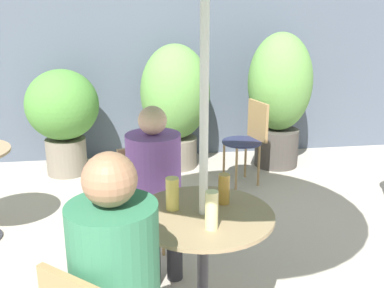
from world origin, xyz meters
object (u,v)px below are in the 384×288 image
object	(u,v)px
beer_glass_0	(224,189)
beer_glass_1	(172,194)
bistro_chair_0	(147,196)
cafe_table_near	(203,243)
potted_plant_0	(63,112)
potted_plant_1	(175,99)
seated_person_1	(118,273)
bistro_chair_3	(250,134)
potted_plant_2	(279,93)
seated_person_0	(155,179)
beer_glass_2	(212,210)

from	to	relation	value
beer_glass_0	beer_glass_1	xyz separation A→B (m)	(-0.28, -0.03, 0.00)
bistro_chair_0	beer_glass_0	size ratio (longest dim) A/B	5.07
beer_glass_1	cafe_table_near	bearing A→B (deg)	-26.19
potted_plant_0	potted_plant_1	size ratio (longest dim) A/B	0.82
cafe_table_near	seated_person_1	world-z (taller)	seated_person_1
bistro_chair_0	bistro_chair_3	distance (m)	1.75
bistro_chair_0	beer_glass_0	distance (m)	0.81
seated_person_1	potted_plant_2	xyz separation A→B (m)	(1.71, 3.08, 0.10)
bistro_chair_3	seated_person_1	bearing A→B (deg)	-41.70
bistro_chair_0	seated_person_0	xyz separation A→B (m)	(0.05, -0.13, 0.17)
bistro_chair_0	beer_glass_1	xyz separation A→B (m)	(0.10, -0.67, 0.30)
bistro_chair_3	beer_glass_1	world-z (taller)	beer_glass_1
beer_glass_0	beer_glass_2	size ratio (longest dim) A/B	0.87
seated_person_1	beer_glass_2	world-z (taller)	seated_person_1
bistro_chair_0	beer_glass_2	distance (m)	1.00
bistro_chair_3	beer_glass_1	xyz separation A→B (m)	(-0.98, -2.05, 0.30)
seated_person_0	beer_glass_0	size ratio (longest dim) A/B	7.01
cafe_table_near	potted_plant_2	distance (m)	2.90
potted_plant_0	potted_plant_1	world-z (taller)	potted_plant_1
bistro_chair_0	beer_glass_0	bearing A→B (deg)	-77.87
bistro_chair_0	seated_person_0	bearing A→B (deg)	-90.00
seated_person_1	potted_plant_0	distance (m)	3.21
seated_person_0	beer_glass_0	bearing A→B (deg)	-75.06
potted_plant_1	potted_plant_0	bearing A→B (deg)	-177.57
potted_plant_2	bistro_chair_3	bearing A→B (deg)	-134.16
seated_person_0	potted_plant_0	size ratio (longest dim) A/B	1.03
seated_person_1	beer_glass_1	size ratio (longest dim) A/B	7.16
beer_glass_0	potted_plant_1	bearing A→B (deg)	89.50
cafe_table_near	bistro_chair_3	xyz separation A→B (m)	(0.83, 2.13, -0.04)
bistro_chair_3	potted_plant_0	bearing A→B (deg)	-121.93
bistro_chair_0	seated_person_1	size ratio (longest dim) A/B	0.68
seated_person_0	potted_plant_2	distance (m)	2.48
bistro_chair_0	beer_glass_2	size ratio (longest dim) A/B	4.39
potted_plant_0	potted_plant_1	distance (m)	1.20
beer_glass_2	potted_plant_2	size ratio (longest dim) A/B	0.13
bistro_chair_0	potted_plant_2	world-z (taller)	potted_plant_2
bistro_chair_3	potted_plant_2	size ratio (longest dim) A/B	0.56
seated_person_0	potted_plant_1	size ratio (longest dim) A/B	0.85
potted_plant_0	beer_glass_2	bearing A→B (deg)	-69.68
beer_glass_2	seated_person_0	bearing A→B (deg)	105.68
seated_person_0	potted_plant_2	bearing A→B (deg)	34.15
seated_person_1	beer_glass_2	bearing A→B (deg)	-102.59
bistro_chair_3	seated_person_1	xyz separation A→B (m)	(-1.26, -2.61, 0.22)
potted_plant_2	beer_glass_1	bearing A→B (deg)	-119.71
seated_person_0	seated_person_1	xyz separation A→B (m)	(-0.22, -1.10, 0.04)
seated_person_0	seated_person_1	world-z (taller)	seated_person_1
bistro_chair_0	potted_plant_1	world-z (taller)	potted_plant_1
potted_plant_0	cafe_table_near	bearing A→B (deg)	-68.71
cafe_table_near	potted_plant_0	world-z (taller)	potted_plant_0
beer_glass_1	seated_person_1	bearing A→B (deg)	-116.26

